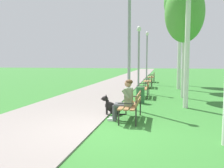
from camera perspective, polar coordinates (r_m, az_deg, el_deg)
The scene contains 15 objects.
ground_plane at distance 6.15m, azimuth -1.73°, elevation -11.32°, with size 120.00×120.00×0.00m, color #33752D.
paved_path at distance 29.97m, azimuth 5.26°, elevation 2.01°, with size 3.52×60.00×0.04m, color gray.
park_bench_near at distance 7.17m, azimuth 4.97°, elevation -4.72°, with size 0.55×1.50×0.85m.
park_bench_mid at distance 11.90m, azimuth 7.89°, elevation -0.72°, with size 0.55×1.50×0.85m.
park_bench_far at distance 16.33m, azimuth 8.96°, elevation 0.91°, with size 0.55×1.50×0.85m.
park_bench_furthest at distance 20.81m, azimuth 9.65°, elevation 1.84°, with size 0.55×1.50×0.85m.
person_seated_on_near_bench at distance 7.05m, azimuth 3.18°, elevation -3.50°, with size 0.74×0.49×1.25m.
dog_black at distance 7.84m, azimuth 0.00°, elevation -5.71°, with size 0.82×0.40×0.71m.
lamp_post_near at distance 8.84m, azimuth 4.17°, elevation 8.66°, with size 0.24×0.24×4.40m.
lamp_post_mid at distance 13.66m, azimuth 6.47°, elevation 6.18°, with size 0.24×0.24×3.79m.
lamp_post_far at distance 19.02m, azimuth 8.42°, elevation 6.47°, with size 0.24×0.24×4.15m.
birch_tree_third at distance 12.26m, azimuth 17.16°, elevation 16.08°, with size 1.87×1.88×5.52m.
birch_tree_fourth at distance 16.29m, azimuth 16.30°, elevation 18.32°, with size 2.08×2.16×6.90m.
birch_tree_fifth at distance 19.03m, azimuth 16.28°, elevation 14.76°, with size 1.66×1.65×6.56m.
litter_bin at distance 10.19m, azimuth 6.88°, elevation -2.65°, with size 0.36×0.36×0.70m, color #2D6638.
Camera 1 is at (1.39, -5.72, 1.77)m, focal length 37.74 mm.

